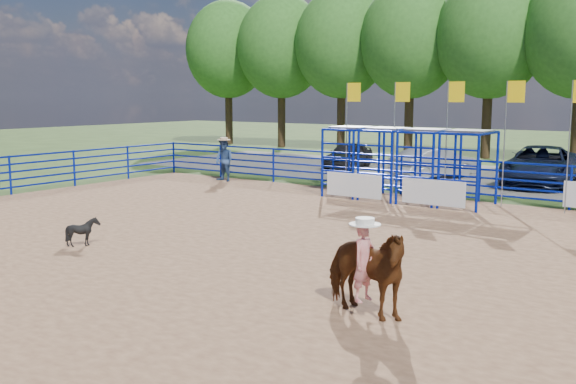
{
  "coord_description": "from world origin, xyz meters",
  "views": [
    {
      "loc": [
        7.29,
        -12.17,
        3.72
      ],
      "look_at": [
        -1.93,
        1.0,
        1.3
      ],
      "focal_mm": 40.0,
      "sensor_mm": 36.0,
      "label": 1
    }
  ],
  "objects_px": {
    "spectator_cowboy": "(224,160)",
    "calf": "(83,232)",
    "car_a": "(348,155)",
    "car_b": "(435,163)",
    "horse_and_rider": "(364,266)",
    "car_c": "(541,165)"
  },
  "relations": [
    {
      "from": "calf",
      "to": "car_c",
      "type": "xyz_separation_m",
      "value": [
        6.43,
        18.19,
        0.43
      ]
    },
    {
      "from": "car_a",
      "to": "car_b",
      "type": "height_order",
      "value": "car_b"
    },
    {
      "from": "spectator_cowboy",
      "to": "car_c",
      "type": "relative_size",
      "value": 0.33
    },
    {
      "from": "calf",
      "to": "car_b",
      "type": "relative_size",
      "value": 0.17
    },
    {
      "from": "spectator_cowboy",
      "to": "car_a",
      "type": "distance_m",
      "value": 8.02
    },
    {
      "from": "horse_and_rider",
      "to": "car_b",
      "type": "bearing_deg",
      "value": 108.73
    },
    {
      "from": "calf",
      "to": "car_b",
      "type": "xyz_separation_m",
      "value": [
        1.99,
        17.62,
        0.33
      ]
    },
    {
      "from": "calf",
      "to": "car_b",
      "type": "distance_m",
      "value": 17.73
    },
    {
      "from": "calf",
      "to": "car_a",
      "type": "xyz_separation_m",
      "value": [
        -3.38,
        19.13,
        0.29
      ]
    },
    {
      "from": "horse_and_rider",
      "to": "car_a",
      "type": "xyz_separation_m",
      "value": [
        -11.51,
        19.65,
        -0.21
      ]
    },
    {
      "from": "spectator_cowboy",
      "to": "car_a",
      "type": "relative_size",
      "value": 0.48
    },
    {
      "from": "horse_and_rider",
      "to": "calf",
      "type": "relative_size",
      "value": 3.22
    },
    {
      "from": "calf",
      "to": "car_a",
      "type": "height_order",
      "value": "car_a"
    },
    {
      "from": "calf",
      "to": "car_c",
      "type": "bearing_deg",
      "value": -26.16
    },
    {
      "from": "car_c",
      "to": "horse_and_rider",
      "type": "bearing_deg",
      "value": -91.92
    },
    {
      "from": "horse_and_rider",
      "to": "spectator_cowboy",
      "type": "relative_size",
      "value": 1.24
    },
    {
      "from": "calf",
      "to": "car_a",
      "type": "bearing_deg",
      "value": 3.32
    },
    {
      "from": "spectator_cowboy",
      "to": "calf",
      "type": "bearing_deg",
      "value": -65.72
    },
    {
      "from": "car_a",
      "to": "spectator_cowboy",
      "type": "bearing_deg",
      "value": -109.73
    },
    {
      "from": "car_a",
      "to": "car_b",
      "type": "distance_m",
      "value": 5.57
    },
    {
      "from": "car_a",
      "to": "car_b",
      "type": "bearing_deg",
      "value": -23.09
    },
    {
      "from": "spectator_cowboy",
      "to": "car_c",
      "type": "height_order",
      "value": "spectator_cowboy"
    }
  ]
}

